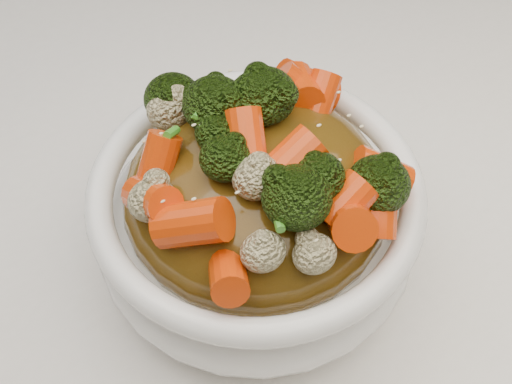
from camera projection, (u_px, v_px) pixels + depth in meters
tablecloth at (275, 248)px, 0.51m from camera, size 1.20×0.80×0.04m
bowl at (256, 221)px, 0.45m from camera, size 0.24×0.24×0.08m
sauce_base at (256, 195)px, 0.43m from camera, size 0.19×0.19×0.09m
carrots at (256, 129)px, 0.38m from camera, size 0.19×0.19×0.05m
broccoli at (256, 130)px, 0.39m from camera, size 0.19×0.19×0.04m
cauliflower at (256, 132)px, 0.39m from camera, size 0.19×0.19×0.03m
scallions at (256, 128)px, 0.38m from camera, size 0.15×0.15×0.02m
sesame_seeds at (256, 128)px, 0.38m from camera, size 0.18×0.18×0.01m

